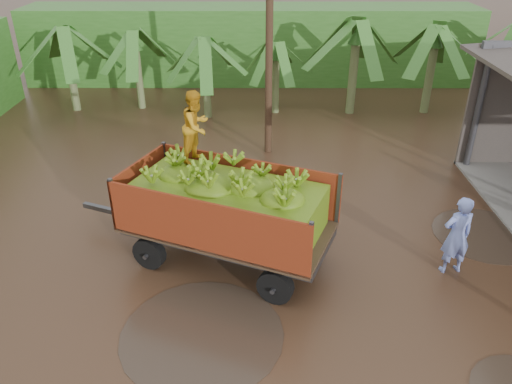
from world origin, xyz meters
TOP-DOWN VIEW (x-y plane):
  - ground at (0.00, 0.00)m, footprint 100.00×100.00m
  - hedge_north at (-2.00, 16.00)m, footprint 22.00×3.00m
  - banana_trailer at (-2.41, 0.50)m, footprint 6.60×3.96m
  - man_blue at (2.83, 0.04)m, footprint 0.79×0.59m
  - utility_pole at (-1.32, 6.92)m, footprint 1.20×0.24m
  - banana_plants at (-4.38, 7.12)m, footprint 24.84×19.92m

SIDE VIEW (x-z plane):
  - ground at x=0.00m, z-range 0.00..0.00m
  - man_blue at x=2.83m, z-range 0.00..1.97m
  - banana_trailer at x=-2.41m, z-range -0.50..3.41m
  - hedge_north at x=-2.00m, z-range 0.00..3.60m
  - banana_plants at x=-4.38m, z-range -0.19..3.81m
  - utility_pole at x=-1.32m, z-range 0.06..7.77m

